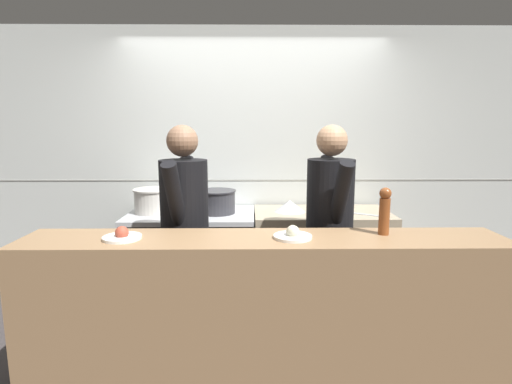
% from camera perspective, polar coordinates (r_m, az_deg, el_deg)
% --- Properties ---
extents(ground_plane, '(14.00, 14.00, 0.00)m').
position_cam_1_polar(ground_plane, '(3.10, -0.19, -23.33)').
color(ground_plane, '#383333').
extents(wall_back_tiled, '(8.00, 0.06, 2.60)m').
position_cam_1_polar(wall_back_tiled, '(3.93, -0.37, 3.93)').
color(wall_back_tiled, silver).
rests_on(wall_back_tiled, ground_plane).
extents(oven_range, '(1.13, 0.71, 0.90)m').
position_cam_1_polar(oven_range, '(3.76, -9.07, -9.69)').
color(oven_range, '#232326').
rests_on(oven_range, ground_plane).
extents(prep_counter, '(1.21, 0.65, 0.91)m').
position_cam_1_polar(prep_counter, '(3.77, 9.23, -9.61)').
color(prep_counter, gray).
rests_on(prep_counter, ground_plane).
extents(pass_counter, '(2.88, 0.45, 1.02)m').
position_cam_1_polar(pass_counter, '(2.57, 1.13, -17.67)').
color(pass_counter, '#93704C').
rests_on(pass_counter, ground_plane).
extents(stock_pot, '(0.36, 0.36, 0.22)m').
position_cam_1_polar(stock_pot, '(3.70, -14.42, -1.12)').
color(stock_pot, beige).
rests_on(stock_pot, oven_range).
extents(sauce_pot, '(0.34, 0.34, 0.21)m').
position_cam_1_polar(sauce_pot, '(3.58, -5.60, -1.29)').
color(sauce_pot, '#2D2D33').
rests_on(sauce_pot, oven_range).
extents(mixing_bowl_steel, '(0.28, 0.28, 0.10)m').
position_cam_1_polar(mixing_bowl_steel, '(3.61, 4.84, -2.00)').
color(mixing_bowl_steel, '#B7BABF').
rests_on(mixing_bowl_steel, prep_counter).
extents(chefs_knife, '(0.34, 0.22, 0.02)m').
position_cam_1_polar(chefs_knife, '(3.63, 13.77, -2.91)').
color(chefs_knife, '#B7BABF').
rests_on(chefs_knife, prep_counter).
extents(plated_dish_main, '(0.22, 0.22, 0.08)m').
position_cam_1_polar(plated_dish_main, '(2.47, -18.59, -5.96)').
color(plated_dish_main, white).
rests_on(plated_dish_main, pass_counter).
extents(plated_dish_appetiser, '(0.23, 0.23, 0.08)m').
position_cam_1_polar(plated_dish_appetiser, '(2.37, 5.27, -6.13)').
color(plated_dish_appetiser, white).
rests_on(plated_dish_appetiser, pass_counter).
extents(pepper_mill, '(0.07, 0.07, 0.29)m').
position_cam_1_polar(pepper_mill, '(2.54, 17.89, -2.47)').
color(pepper_mill, brown).
rests_on(pepper_mill, pass_counter).
extents(chef_head_cook, '(0.38, 0.74, 1.69)m').
position_cam_1_polar(chef_head_cook, '(2.95, -10.11, -5.25)').
color(chef_head_cook, black).
rests_on(chef_head_cook, ground_plane).
extents(chef_sous, '(0.39, 0.74, 1.69)m').
position_cam_1_polar(chef_sous, '(3.00, 10.42, -4.99)').
color(chef_sous, black).
rests_on(chef_sous, ground_plane).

